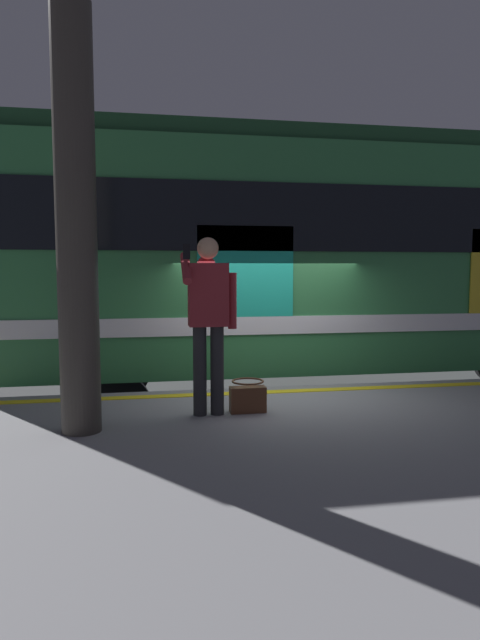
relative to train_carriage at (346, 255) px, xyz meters
name	(u,v)px	position (x,y,z in m)	size (l,w,h in m)	color
ground_plane	(273,455)	(1.65, 1.84, -2.65)	(25.84, 25.84, 0.00)	#3D3D3F
platform	(344,504)	(1.65, 4.38, -2.20)	(17.23, 5.09, 0.91)	gray
safety_line	(279,392)	(1.65, 2.14, -1.74)	(16.88, 0.16, 0.01)	yellow
track_rail_near	(256,425)	(1.65, 0.71, -2.57)	(22.39, 0.08, 0.16)	slate
track_rail_far	(239,402)	(1.65, -0.72, -2.57)	(22.39, 0.08, 0.16)	slate
train_carriage	(346,255)	(0.00, 0.00, 0.00)	(11.14, 2.97, 4.23)	#2D723F
passenger	(208,311)	(2.63, 3.03, -0.66)	(0.57, 0.55, 1.83)	#262628
handbag	(248,397)	(2.21, 3.01, -1.58)	(0.38, 0.34, 0.34)	#59331E
station_column	(76,223)	(3.87, 3.41, 0.18)	(0.37, 0.37, 3.84)	#38332D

